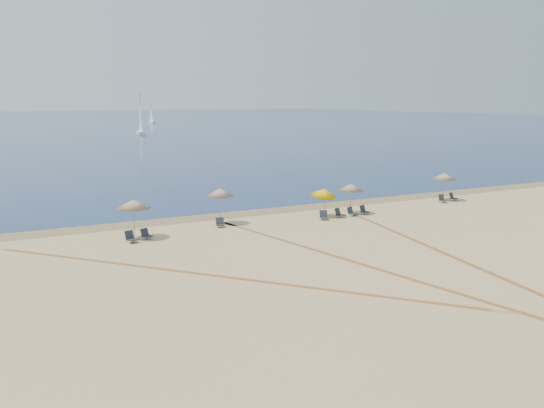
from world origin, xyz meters
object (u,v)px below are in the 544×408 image
Objects in this scene: umbrella_1 at (133,204)px; umbrella_4 at (351,187)px; chair_3 at (146,234)px; chair_10 at (453,197)px; chair_6 at (339,213)px; sailboat_1 at (151,117)px; chair_9 at (442,199)px; sailboat_0 at (141,122)px; umbrella_2 at (220,192)px; chair_4 at (220,223)px; umbrella_3 at (324,192)px; chair_8 at (364,210)px; chair_7 at (351,212)px; umbrella_5 at (444,176)px; chair_5 at (324,216)px; chair_2 at (131,237)px.

umbrella_1 is 16.87m from umbrella_4.
chair_10 is (27.77, 1.61, 0.00)m from chair_3.
sailboat_1 is at bearing 52.56° from chair_6.
chair_6 is at bearing -173.69° from chair_9.
sailboat_0 is 67.92m from sailboat_1.
umbrella_4 is at bearing -88.86° from sailboat_0.
umbrella_2 is 3.24× the size of chair_10.
umbrella_1 is at bearing -157.36° from chair_4.
chair_4 is 22.25m from chair_10.
umbrella_4 reaches higher than umbrella_3.
chair_8 is (17.09, 0.10, 0.01)m from chair_3.
umbrella_4 is 3.12× the size of chair_7.
umbrella_4 is at bearing -177.04° from chair_9.
umbrella_5 is at bearing -83.45° from sailboat_0.
umbrella_4 is 3.02× the size of chair_3.
chair_5 is at bearing 8.06° from chair_4.
chair_6 is at bearing -21.36° from chair_2.
sailboat_0 reaches higher than chair_6.
chair_9 is (27.26, 1.73, -0.02)m from chair_2.
sailboat_1 reaches higher than umbrella_2.
umbrella_4 is 0.37× the size of sailboat_1.
chair_5 is (7.31, -2.09, -1.98)m from umbrella_2.
umbrella_3 is 3.06× the size of chair_4.
chair_5 reaches higher than chair_7.
chair_8 is (0.85, -0.63, -1.76)m from umbrella_4.
chair_6 is at bearing -12.28° from umbrella_2.
umbrella_5 reaches higher than umbrella_4.
chair_3 is at bearing -113.82° from sailboat_1.
chair_5 is 0.13× the size of sailboat_1.
umbrella_4 is 2.96× the size of chair_8.
umbrella_5 is 176.29m from sailboat_1.
umbrella_3 reaches higher than chair_8.
umbrella_3 reaches higher than chair_4.
chair_6 is (9.19, -1.02, 0.02)m from chair_4.
chair_7 is 10.35m from chair_9.
chair_5 is (13.85, -0.57, -1.93)m from umbrella_1.
sailboat_0 reaches higher than umbrella_3.
umbrella_5 reaches higher than chair_5.
chair_8 is (3.30, -0.57, -1.56)m from umbrella_3.
chair_2 is (-17.34, -1.25, -1.74)m from umbrella_4.
chair_6 is 1.24× the size of chair_9.
chair_8 is (2.37, 0.12, -0.00)m from chair_6.
umbrella_2 is 10.31m from chair_7.
chair_2 is 117.42m from sailboat_0.
chair_3 is 0.99× the size of chair_10.
umbrella_1 is 3.16× the size of chair_8.
umbrella_5 is 12.47m from chair_6.
umbrella_3 is at bearing -174.70° from umbrella_5.
umbrella_2 is at bearing 171.09° from umbrella_3.
chair_10 is at bearing -18.97° from chair_2.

